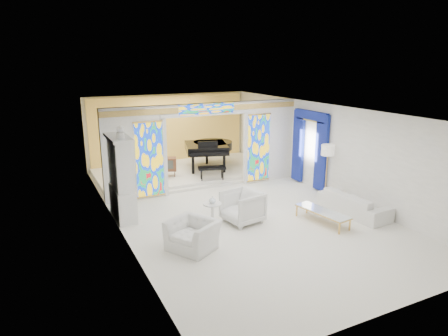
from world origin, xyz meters
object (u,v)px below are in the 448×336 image
grand_piano (209,147)px  tv_console (168,164)px  armchair_left (193,235)px  armchair_right (242,207)px  coffee_table (322,212)px  china_cabinet (121,179)px  sofa (354,203)px

grand_piano → tv_console: 2.02m
armchair_left → tv_console: bearing=136.7°
armchair_right → coffee_table: size_ratio=0.58×
armchair_left → grand_piano: bearing=121.9°
china_cabinet → coffee_table: 5.69m
china_cabinet → armchair_right: bearing=-31.5°
armchair_right → grand_piano: grand_piano is taller
china_cabinet → coffee_table: bearing=-30.2°
china_cabinet → sofa: size_ratio=1.24×
armchair_left → china_cabinet: bearing=170.9°
armchair_left → tv_console: 5.76m
china_cabinet → tv_console: bearing=51.5°
armchair_left → sofa: armchair_left is taller
sofa → armchair_right: bearing=71.2°
armchair_right → sofa: 3.38m
coffee_table → china_cabinet: bearing=149.8°
armchair_left → sofa: 5.11m
armchair_left → coffee_table: size_ratio=0.64×
grand_piano → china_cabinet: bearing=-124.6°
armchair_left → armchair_right: bearing=85.6°
china_cabinet → tv_console: china_cabinet is taller
armchair_right → coffee_table: (1.96, -1.04, -0.11)m
china_cabinet → coffee_table: china_cabinet is taller
coffee_table → tv_console: 6.29m
china_cabinet → sofa: 6.77m
coffee_table → tv_console: bearing=113.8°
armchair_right → grand_piano: bearing=156.2°
sofa → grand_piano: (-1.93, 6.10, 0.68)m
coffee_table → armchair_right: bearing=151.9°
armchair_right → china_cabinet: bearing=-131.0°
coffee_table → grand_piano: size_ratio=0.54×
armchair_left → sofa: (5.11, 0.03, -0.04)m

